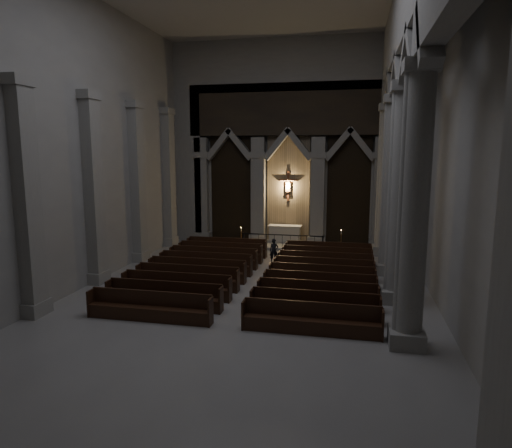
% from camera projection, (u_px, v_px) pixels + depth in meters
% --- Properties ---
extents(room, '(24.00, 24.10, 12.00)m').
position_uv_depth(room, '(242.00, 92.00, 15.61)').
color(room, gray).
rests_on(room, ground).
extents(sanctuary_wall, '(14.00, 0.77, 12.00)m').
position_uv_depth(sanctuary_wall, '(288.00, 133.00, 26.91)').
color(sanctuary_wall, gray).
rests_on(sanctuary_wall, ground).
extents(right_arcade, '(1.00, 24.00, 12.00)m').
position_uv_depth(right_arcade, '(406.00, 86.00, 15.73)').
color(right_arcade, gray).
rests_on(right_arcade, ground).
extents(left_pilasters, '(0.60, 13.00, 8.03)m').
position_uv_depth(left_pilasters, '(118.00, 188.00, 20.97)').
color(left_pilasters, gray).
rests_on(left_pilasters, ground).
extents(sanctuary_step, '(8.50, 2.60, 0.15)m').
position_uv_depth(sanctuary_step, '(285.00, 245.00, 27.06)').
color(sanctuary_step, gray).
rests_on(sanctuary_step, ground).
extents(altar, '(1.98, 0.79, 1.01)m').
position_uv_depth(altar, '(285.00, 233.00, 27.58)').
color(altar, beige).
rests_on(altar, sanctuary_step).
extents(altar_rail, '(4.68, 0.09, 0.92)m').
position_uv_depth(altar_rail, '(282.00, 239.00, 25.97)').
color(altar_rail, black).
rests_on(altar_rail, ground).
extents(candle_stand_left, '(0.22, 0.22, 1.30)m').
position_uv_depth(candle_stand_left, '(241.00, 244.00, 26.08)').
color(candle_stand_left, '#A16E31').
rests_on(candle_stand_left, ground).
extents(candle_stand_right, '(0.23, 0.23, 1.37)m').
position_uv_depth(candle_stand_right, '(341.00, 248.00, 24.89)').
color(candle_stand_right, '#A16E31').
rests_on(candle_stand_right, ground).
extents(pews, '(9.76, 10.06, 0.97)m').
position_uv_depth(pews, '(258.00, 277.00, 19.36)').
color(pews, black).
rests_on(pews, ground).
extents(worshipper, '(0.49, 0.37, 1.23)m').
position_uv_depth(worshipper, '(274.00, 251.00, 22.99)').
color(worshipper, black).
rests_on(worshipper, ground).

